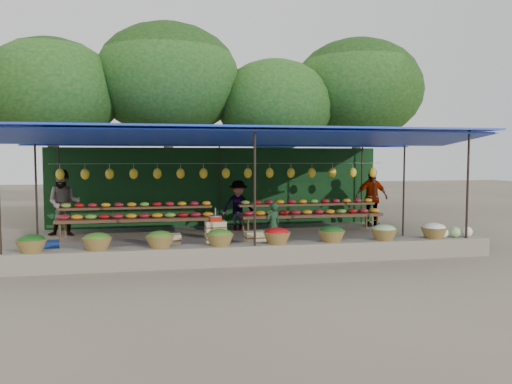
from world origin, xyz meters
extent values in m
plane|color=#655E4A|center=(0.00, 0.00, 0.00)|extent=(60.00, 60.00, 0.00)
cube|color=gray|center=(0.00, -2.75, 0.20)|extent=(10.60, 0.55, 0.40)
cylinder|color=black|center=(0.00, -2.90, 1.40)|extent=(0.05, 0.05, 2.80)
cylinder|color=black|center=(4.80, -2.90, 1.40)|extent=(0.05, 0.05, 2.80)
cylinder|color=black|center=(-4.80, 0.00, 1.40)|extent=(0.05, 0.05, 2.80)
cylinder|color=black|center=(4.80, 0.00, 1.40)|extent=(0.05, 0.05, 2.80)
cylinder|color=black|center=(-4.80, 2.90, 1.40)|extent=(0.05, 0.05, 2.80)
cylinder|color=black|center=(0.00, 2.90, 1.40)|extent=(0.05, 0.05, 2.80)
cylinder|color=black|center=(4.80, 2.90, 1.40)|extent=(0.05, 0.05, 2.80)
cube|color=blue|center=(0.00, 0.00, 2.80)|extent=(10.80, 6.60, 0.04)
cube|color=blue|center=(0.00, -2.00, 2.62)|extent=(10.80, 2.19, 0.26)
cube|color=blue|center=(0.00, 2.00, 2.62)|extent=(10.80, 2.19, 0.26)
cylinder|color=#A6A5AA|center=(0.00, 1.40, 2.02)|extent=(9.60, 0.01, 0.01)
ellipsoid|color=yellow|center=(-4.50, 1.40, 1.74)|extent=(0.23, 0.17, 0.30)
ellipsoid|color=yellow|center=(-3.86, 1.40, 1.74)|extent=(0.23, 0.17, 0.30)
ellipsoid|color=yellow|center=(-3.21, 1.40, 1.74)|extent=(0.23, 0.17, 0.30)
ellipsoid|color=yellow|center=(-2.57, 1.40, 1.74)|extent=(0.23, 0.17, 0.30)
ellipsoid|color=yellow|center=(-1.93, 1.40, 1.74)|extent=(0.23, 0.17, 0.30)
ellipsoid|color=yellow|center=(-1.29, 1.40, 1.74)|extent=(0.23, 0.17, 0.30)
ellipsoid|color=yellow|center=(-0.64, 1.40, 1.74)|extent=(0.23, 0.17, 0.30)
ellipsoid|color=yellow|center=(0.00, 1.40, 1.74)|extent=(0.23, 0.17, 0.30)
ellipsoid|color=yellow|center=(0.64, 1.40, 1.74)|extent=(0.23, 0.17, 0.30)
ellipsoid|color=yellow|center=(1.29, 1.40, 1.74)|extent=(0.23, 0.17, 0.30)
ellipsoid|color=yellow|center=(1.93, 1.40, 1.74)|extent=(0.23, 0.17, 0.30)
ellipsoid|color=yellow|center=(2.57, 1.40, 1.74)|extent=(0.23, 0.17, 0.30)
ellipsoid|color=yellow|center=(3.21, 1.40, 1.74)|extent=(0.23, 0.17, 0.30)
ellipsoid|color=yellow|center=(3.86, 1.40, 1.74)|extent=(0.23, 0.17, 0.30)
ellipsoid|color=yellow|center=(4.50, 1.40, 1.74)|extent=(0.23, 0.17, 0.30)
ellipsoid|color=#194C14|center=(-4.30, -2.75, 0.62)|extent=(0.52, 0.52, 0.23)
ellipsoid|color=#40731E|center=(-3.10, -2.75, 0.62)|extent=(0.52, 0.52, 0.23)
ellipsoid|color=#40731E|center=(-1.90, -2.75, 0.62)|extent=(0.52, 0.52, 0.23)
ellipsoid|color=#40731E|center=(-0.70, -2.75, 0.62)|extent=(0.52, 0.52, 0.23)
ellipsoid|color=#B20F0E|center=(0.50, -2.75, 0.62)|extent=(0.52, 0.52, 0.23)
ellipsoid|color=#194C14|center=(1.70, -2.75, 0.62)|extent=(0.52, 0.52, 0.23)
ellipsoid|color=#95C279|center=(2.90, -2.75, 0.62)|extent=(0.52, 0.52, 0.23)
ellipsoid|color=white|center=(4.10, -2.75, 0.62)|extent=(0.52, 0.52, 0.23)
cube|color=#17411C|center=(0.00, 3.15, 1.25)|extent=(10.60, 0.06, 2.50)
cylinder|color=#3B2A15|center=(-5.50, 5.80, 1.98)|extent=(0.36, 0.36, 3.97)
ellipsoid|color=#0E3610|center=(-5.50, 5.80, 4.46)|extent=(4.77, 4.77, 3.69)
cylinder|color=#3B2A15|center=(-1.50, 6.20, 2.24)|extent=(0.36, 0.36, 4.48)
ellipsoid|color=#0E3610|center=(-1.50, 6.20, 5.04)|extent=(5.39, 5.39, 4.17)
cylinder|color=#3B2A15|center=(2.50, 5.90, 1.86)|extent=(0.36, 0.36, 3.71)
ellipsoid|color=#0E3610|center=(2.50, 5.90, 4.18)|extent=(4.47, 4.47, 3.45)
cylinder|color=#3B2A15|center=(6.00, 6.30, 2.18)|extent=(0.36, 0.36, 4.35)
ellipsoid|color=#0E3610|center=(6.00, 6.30, 4.90)|extent=(5.24, 5.24, 4.05)
cube|color=#472F1C|center=(-2.50, 1.30, 0.50)|extent=(4.20, 0.95, 0.08)
cube|color=#472F1C|center=(-2.50, 1.60, 0.78)|extent=(4.20, 0.35, 0.06)
cylinder|color=#472F1C|center=(-4.45, 0.90, 0.25)|extent=(0.06, 0.06, 0.50)
cylinder|color=#472F1C|center=(-0.55, 0.90, 0.25)|extent=(0.06, 0.06, 0.50)
cylinder|color=#472F1C|center=(-4.45, 1.70, 0.25)|extent=(0.06, 0.06, 0.50)
cylinder|color=#472F1C|center=(-0.55, 1.70, 0.25)|extent=(0.06, 0.06, 0.50)
ellipsoid|color=#A81823|center=(-4.40, 1.15, 0.60)|extent=(0.31, 0.26, 0.13)
ellipsoid|color=#76A934|center=(-4.40, 1.60, 0.87)|extent=(0.26, 0.22, 0.12)
ellipsoid|color=orange|center=(-4.05, 1.15, 0.60)|extent=(0.31, 0.26, 0.13)
ellipsoid|color=#B20F0E|center=(-4.05, 1.60, 0.87)|extent=(0.26, 0.22, 0.12)
ellipsoid|color=#76A934|center=(-3.70, 1.15, 0.60)|extent=(0.31, 0.26, 0.13)
ellipsoid|color=#A81823|center=(-3.70, 1.60, 0.87)|extent=(0.26, 0.22, 0.12)
ellipsoid|color=#B20F0E|center=(-3.35, 1.15, 0.60)|extent=(0.31, 0.26, 0.13)
ellipsoid|color=orange|center=(-3.35, 1.60, 0.87)|extent=(0.26, 0.22, 0.12)
ellipsoid|color=#A81823|center=(-3.00, 1.15, 0.60)|extent=(0.31, 0.26, 0.13)
ellipsoid|color=#A81823|center=(-3.00, 1.60, 0.87)|extent=(0.26, 0.22, 0.12)
ellipsoid|color=orange|center=(-2.65, 1.15, 0.60)|extent=(0.31, 0.26, 0.13)
ellipsoid|color=orange|center=(-2.65, 1.60, 0.87)|extent=(0.26, 0.22, 0.12)
ellipsoid|color=#A81823|center=(-2.30, 1.15, 0.60)|extent=(0.31, 0.26, 0.13)
ellipsoid|color=#76A934|center=(-2.30, 1.60, 0.87)|extent=(0.26, 0.22, 0.12)
ellipsoid|color=orange|center=(-1.95, 1.15, 0.60)|extent=(0.31, 0.26, 0.13)
ellipsoid|color=#B20F0E|center=(-1.95, 1.60, 0.87)|extent=(0.26, 0.22, 0.12)
ellipsoid|color=#76A934|center=(-1.60, 1.15, 0.60)|extent=(0.31, 0.26, 0.13)
ellipsoid|color=#A81823|center=(-1.60, 1.60, 0.87)|extent=(0.26, 0.22, 0.12)
ellipsoid|color=#B20F0E|center=(-1.25, 1.15, 0.60)|extent=(0.31, 0.26, 0.13)
ellipsoid|color=orange|center=(-1.25, 1.60, 0.87)|extent=(0.26, 0.22, 0.12)
ellipsoid|color=#A81823|center=(-0.90, 1.15, 0.60)|extent=(0.31, 0.26, 0.13)
ellipsoid|color=#A81823|center=(-0.90, 1.60, 0.87)|extent=(0.26, 0.22, 0.12)
ellipsoid|color=orange|center=(-0.55, 1.15, 0.60)|extent=(0.31, 0.26, 0.13)
ellipsoid|color=orange|center=(-0.55, 1.60, 0.87)|extent=(0.26, 0.22, 0.12)
cube|color=#472F1C|center=(2.50, 1.30, 0.50)|extent=(4.20, 0.95, 0.08)
cube|color=#472F1C|center=(2.50, 1.60, 0.78)|extent=(4.20, 0.35, 0.06)
cylinder|color=#472F1C|center=(0.55, 0.90, 0.25)|extent=(0.06, 0.06, 0.50)
cylinder|color=#472F1C|center=(4.45, 0.90, 0.25)|extent=(0.06, 0.06, 0.50)
cylinder|color=#472F1C|center=(0.55, 1.70, 0.25)|extent=(0.06, 0.06, 0.50)
cylinder|color=#472F1C|center=(4.45, 1.70, 0.25)|extent=(0.06, 0.06, 0.50)
ellipsoid|color=#A81823|center=(0.60, 1.15, 0.60)|extent=(0.31, 0.26, 0.13)
ellipsoid|color=#76A934|center=(0.60, 1.60, 0.87)|extent=(0.26, 0.22, 0.12)
ellipsoid|color=orange|center=(0.95, 1.15, 0.60)|extent=(0.31, 0.26, 0.13)
ellipsoid|color=#B20F0E|center=(0.95, 1.60, 0.87)|extent=(0.26, 0.22, 0.12)
ellipsoid|color=#76A934|center=(1.30, 1.15, 0.60)|extent=(0.31, 0.26, 0.13)
ellipsoid|color=#A81823|center=(1.30, 1.60, 0.87)|extent=(0.26, 0.22, 0.12)
ellipsoid|color=#B20F0E|center=(1.65, 1.15, 0.60)|extent=(0.31, 0.26, 0.13)
ellipsoid|color=orange|center=(1.65, 1.60, 0.87)|extent=(0.26, 0.22, 0.12)
ellipsoid|color=#A81823|center=(2.00, 1.15, 0.60)|extent=(0.31, 0.26, 0.13)
ellipsoid|color=#A81823|center=(2.00, 1.60, 0.87)|extent=(0.26, 0.22, 0.12)
ellipsoid|color=orange|center=(2.35, 1.15, 0.60)|extent=(0.31, 0.26, 0.13)
ellipsoid|color=orange|center=(2.35, 1.60, 0.87)|extent=(0.26, 0.22, 0.12)
ellipsoid|color=#A81823|center=(2.70, 1.15, 0.60)|extent=(0.31, 0.26, 0.13)
ellipsoid|color=#76A934|center=(2.70, 1.60, 0.87)|extent=(0.26, 0.22, 0.12)
ellipsoid|color=orange|center=(3.05, 1.15, 0.60)|extent=(0.31, 0.26, 0.13)
ellipsoid|color=#B20F0E|center=(3.05, 1.60, 0.87)|extent=(0.26, 0.22, 0.12)
ellipsoid|color=#76A934|center=(3.40, 1.15, 0.60)|extent=(0.31, 0.26, 0.13)
ellipsoid|color=#A81823|center=(3.40, 1.60, 0.87)|extent=(0.26, 0.22, 0.12)
ellipsoid|color=#B20F0E|center=(3.75, 1.15, 0.60)|extent=(0.31, 0.26, 0.13)
ellipsoid|color=orange|center=(3.75, 1.60, 0.87)|extent=(0.26, 0.22, 0.12)
ellipsoid|color=#A81823|center=(4.10, 1.15, 0.60)|extent=(0.31, 0.26, 0.13)
ellipsoid|color=#A81823|center=(4.10, 1.60, 0.87)|extent=(0.26, 0.22, 0.12)
ellipsoid|color=orange|center=(4.45, 1.15, 0.60)|extent=(0.31, 0.26, 0.13)
ellipsoid|color=orange|center=(4.45, 1.60, 0.87)|extent=(0.26, 0.22, 0.12)
cube|color=tan|center=(-1.67, -1.75, 0.12)|extent=(0.46, 0.36, 0.25)
cube|color=tan|center=(-1.67, -1.75, 0.39)|extent=(0.46, 0.36, 0.25)
cube|color=tan|center=(-0.67, -1.75, 0.12)|extent=(0.46, 0.36, 0.25)
cube|color=tan|center=(-0.67, -1.75, 0.39)|extent=(0.46, 0.36, 0.25)
cube|color=tan|center=(-0.67, -1.75, 0.65)|extent=(0.46, 0.36, 0.25)
cube|color=tan|center=(0.23, -1.75, 0.12)|extent=(0.46, 0.36, 0.25)
cube|color=tan|center=(0.23, -1.75, 0.39)|extent=(0.46, 0.36, 0.25)
cube|color=#B01E0E|center=(-0.67, -1.75, 0.82)|extent=(0.27, 0.23, 0.11)
cylinder|color=#A6A5AA|center=(-0.67, -1.75, 0.89)|extent=(0.28, 0.28, 0.03)
cylinder|color=#A6A5AA|center=(-0.67, -1.75, 0.97)|extent=(0.03, 0.03, 0.20)
imported|color=#1B3D23|center=(0.81, -1.06, 0.55)|extent=(0.47, 0.39, 1.11)
imported|color=slate|center=(-4.49, 1.82, 0.93)|extent=(0.92, 0.73, 1.85)
imported|color=slate|center=(0.44, 1.92, 0.75)|extent=(1.02, 0.64, 1.50)
imported|color=slate|center=(4.78, 2.08, 0.92)|extent=(1.09, 0.48, 1.83)
cube|color=navy|center=(-4.31, -2.55, 0.17)|extent=(0.68, 0.60, 0.34)
cube|color=navy|center=(-4.38, -1.22, 0.17)|extent=(0.65, 0.52, 0.34)
camera|label=1|loc=(-1.94, -12.77, 2.20)|focal=35.00mm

